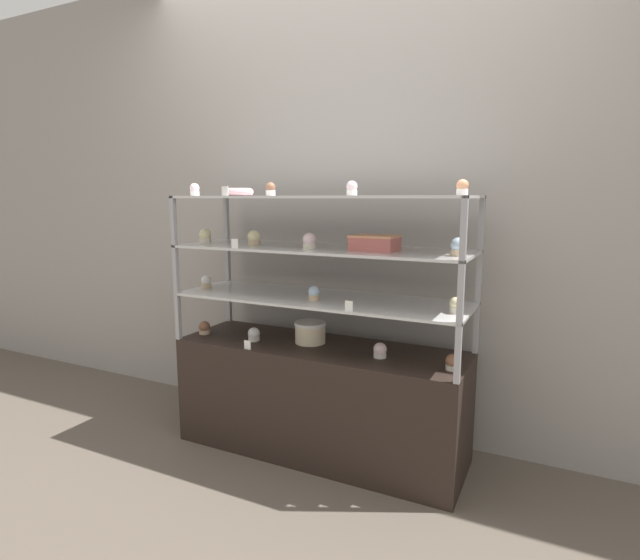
# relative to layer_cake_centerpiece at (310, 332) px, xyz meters

# --- Properties ---
(ground_plane) EXTENTS (20.00, 20.00, 0.00)m
(ground_plane) POSITION_rel_layer_cake_centerpiece_xyz_m (0.07, -0.03, -0.61)
(ground_plane) COLOR brown
(back_wall) EXTENTS (8.00, 0.05, 2.60)m
(back_wall) POSITION_rel_layer_cake_centerpiece_xyz_m (0.07, 0.35, 0.69)
(back_wall) COLOR gray
(back_wall) RESTS_ON ground_plane
(display_base) EXTENTS (1.46, 0.46, 0.56)m
(display_base) POSITION_rel_layer_cake_centerpiece_xyz_m (0.07, -0.03, -0.33)
(display_base) COLOR black
(display_base) RESTS_ON ground_plane
(display_riser_lower) EXTENTS (1.46, 0.46, 0.25)m
(display_riser_lower) POSITION_rel_layer_cake_centerpiece_xyz_m (0.07, -0.03, 0.18)
(display_riser_lower) COLOR #99999E
(display_riser_lower) RESTS_ON display_base
(display_riser_middle) EXTENTS (1.46, 0.46, 0.25)m
(display_riser_middle) POSITION_rel_layer_cake_centerpiece_xyz_m (0.07, -0.03, 0.43)
(display_riser_middle) COLOR #99999E
(display_riser_middle) RESTS_ON display_riser_lower
(display_riser_upper) EXTENTS (1.46, 0.46, 0.25)m
(display_riser_upper) POSITION_rel_layer_cake_centerpiece_xyz_m (0.07, -0.03, 0.67)
(display_riser_upper) COLOR #99999E
(display_riser_upper) RESTS_ON display_riser_middle
(layer_cake_centerpiece) EXTENTS (0.16, 0.16, 0.11)m
(layer_cake_centerpiece) POSITION_rel_layer_cake_centerpiece_xyz_m (0.00, 0.00, 0.00)
(layer_cake_centerpiece) COLOR beige
(layer_cake_centerpiece) RESTS_ON display_base
(sheet_cake_frosted) EXTENTS (0.21, 0.17, 0.07)m
(sheet_cake_frosted) POSITION_rel_layer_cake_centerpiece_xyz_m (0.36, -0.04, 0.48)
(sheet_cake_frosted) COLOR #C66660
(sheet_cake_frosted) RESTS_ON display_riser_middle
(cupcake_0) EXTENTS (0.06, 0.06, 0.07)m
(cupcake_0) POSITION_rel_layer_cake_centerpiece_xyz_m (-0.60, -0.10, -0.02)
(cupcake_0) COLOR #CCB28C
(cupcake_0) RESTS_ON display_base
(cupcake_1) EXTENTS (0.06, 0.06, 0.07)m
(cupcake_1) POSITION_rel_layer_cake_centerpiece_xyz_m (-0.28, -0.10, -0.02)
(cupcake_1) COLOR white
(cupcake_1) RESTS_ON display_base
(cupcake_2) EXTENTS (0.06, 0.06, 0.07)m
(cupcake_2) POSITION_rel_layer_cake_centerpiece_xyz_m (0.40, -0.07, -0.02)
(cupcake_2) COLOR white
(cupcake_2) RESTS_ON display_base
(cupcake_3) EXTENTS (0.06, 0.06, 0.07)m
(cupcake_3) POSITION_rel_layer_cake_centerpiece_xyz_m (0.74, -0.09, -0.02)
(cupcake_3) COLOR beige
(cupcake_3) RESTS_ON display_base
(price_tag_0) EXTENTS (0.04, 0.00, 0.04)m
(price_tag_0) POSITION_rel_layer_cake_centerpiece_xyz_m (-0.22, -0.24, -0.03)
(price_tag_0) COLOR white
(price_tag_0) RESTS_ON display_base
(cupcake_4) EXTENTS (0.05, 0.05, 0.07)m
(cupcake_4) POSITION_rel_layer_cake_centerpiece_xyz_m (-0.60, -0.07, 0.23)
(cupcake_4) COLOR #CCB28C
(cupcake_4) RESTS_ON display_riser_lower
(cupcake_5) EXTENTS (0.05, 0.05, 0.07)m
(cupcake_5) POSITION_rel_layer_cake_centerpiece_xyz_m (0.08, -0.11, 0.23)
(cupcake_5) COLOR #CCB28C
(cupcake_5) RESTS_ON display_riser_lower
(cupcake_6) EXTENTS (0.05, 0.05, 0.07)m
(cupcake_6) POSITION_rel_layer_cake_centerpiece_xyz_m (0.74, -0.08, 0.23)
(cupcake_6) COLOR beige
(cupcake_6) RESTS_ON display_riser_lower
(price_tag_1) EXTENTS (0.04, 0.00, 0.04)m
(price_tag_1) POSITION_rel_layer_cake_centerpiece_xyz_m (0.31, -0.24, 0.21)
(price_tag_1) COLOR white
(price_tag_1) RESTS_ON display_riser_lower
(cupcake_7) EXTENTS (0.06, 0.06, 0.08)m
(cupcake_7) POSITION_rel_layer_cake_centerpiece_xyz_m (-0.58, -0.08, 0.48)
(cupcake_7) COLOR beige
(cupcake_7) RESTS_ON display_riser_middle
(cupcake_8) EXTENTS (0.06, 0.06, 0.08)m
(cupcake_8) POSITION_rel_layer_cake_centerpiece_xyz_m (-0.28, -0.08, 0.48)
(cupcake_8) COLOR #CCB28C
(cupcake_8) RESTS_ON display_riser_middle
(cupcake_9) EXTENTS (0.06, 0.06, 0.08)m
(cupcake_9) POSITION_rel_layer_cake_centerpiece_xyz_m (0.06, -0.12, 0.48)
(cupcake_9) COLOR beige
(cupcake_9) RESTS_ON display_riser_middle
(cupcake_10) EXTENTS (0.06, 0.06, 0.08)m
(cupcake_10) POSITION_rel_layer_cake_centerpiece_xyz_m (0.74, -0.10, 0.48)
(cupcake_10) COLOR #CCB28C
(cupcake_10) RESTS_ON display_riser_middle
(price_tag_2) EXTENTS (0.04, 0.00, 0.04)m
(price_tag_2) POSITION_rel_layer_cake_centerpiece_xyz_m (-0.28, -0.24, 0.46)
(price_tag_2) COLOR white
(price_tag_2) RESTS_ON display_riser_middle
(cupcake_11) EXTENTS (0.05, 0.05, 0.06)m
(cupcake_11) POSITION_rel_layer_cake_centerpiece_xyz_m (-0.59, -0.14, 0.72)
(cupcake_11) COLOR white
(cupcake_11) RESTS_ON display_riser_upper
(cupcake_12) EXTENTS (0.05, 0.05, 0.06)m
(cupcake_12) POSITION_rel_layer_cake_centerpiece_xyz_m (-0.16, -0.10, 0.72)
(cupcake_12) COLOR white
(cupcake_12) RESTS_ON display_riser_upper
(cupcake_13) EXTENTS (0.05, 0.05, 0.06)m
(cupcake_13) POSITION_rel_layer_cake_centerpiece_xyz_m (0.28, -0.14, 0.72)
(cupcake_13) COLOR white
(cupcake_13) RESTS_ON display_riser_upper
(cupcake_14) EXTENTS (0.05, 0.05, 0.06)m
(cupcake_14) POSITION_rel_layer_cake_centerpiece_xyz_m (0.75, -0.10, 0.72)
(cupcake_14) COLOR white
(cupcake_14) RESTS_ON display_riser_upper
(price_tag_3) EXTENTS (0.04, 0.00, 0.04)m
(price_tag_3) POSITION_rel_layer_cake_centerpiece_xyz_m (-0.33, -0.24, 0.71)
(price_tag_3) COLOR white
(price_tag_3) RESTS_ON display_riser_upper
(donut_glazed) EXTENTS (0.15, 0.15, 0.04)m
(donut_glazed) POSITION_rel_layer_cake_centerpiece_xyz_m (-0.38, -0.05, 0.71)
(donut_glazed) COLOR #EFB2BC
(donut_glazed) RESTS_ON display_riser_upper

